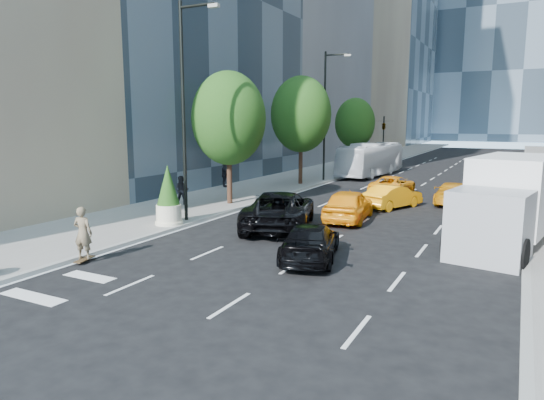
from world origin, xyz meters
The scene contains 21 objects.
ground centered at (0.00, 0.00, 0.00)m, with size 160.00×160.00×0.00m, color black.
sidewalk_left centered at (-9.00, 30.00, 0.07)m, with size 6.00×120.00×0.15m, color slate.
tower_left_end centered at (-22.00, 92.00, 30.00)m, with size 20.00×28.00×60.00m, color #28343F.
lamp_near centered at (-6.32, 4.00, 5.81)m, with size 2.13×0.22×10.00m.
lamp_far centered at (-6.32, 22.00, 5.81)m, with size 2.13×0.22×10.00m.
tree_near centered at (-7.20, 9.00, 4.97)m, with size 4.20×4.20×7.46m.
tree_mid centered at (-7.20, 19.00, 5.32)m, with size 4.50×4.50×7.99m.
tree_far centered at (-7.20, 32.00, 4.62)m, with size 3.90×3.90×6.92m.
traffic_signal centered at (-6.40, 40.00, 4.23)m, with size 2.48×0.53×5.20m.
skateboarder centered at (-5.60, -2.94, 0.92)m, with size 0.67×0.44×1.83m, color brown.
black_sedan_lincoln centered at (-2.00, 5.00, 0.85)m, with size 2.84×6.15×1.71m, color black.
black_sedan_mercedes centered at (1.20, 1.00, 0.65)m, with size 1.81×4.46×1.29m, color black.
taxi_a centered at (0.24, 8.09, 0.78)m, with size 1.84×4.59×1.56m, color orange.
taxi_b centered at (1.33, 12.55, 0.66)m, with size 1.39×3.99×1.31m, color #FF9D0D.
taxi_c centered at (0.15, 17.47, 0.63)m, with size 2.10×4.56×1.27m, color #FE9F0D.
taxi_d centered at (4.20, 15.50, 0.65)m, with size 1.82×4.48×1.30m, color orange.
city_bus centered at (-4.33, 28.03, 1.46)m, with size 2.44×10.45×2.91m, color white.
box_truck centered at (7.26, 6.25, 1.76)m, with size 3.87×7.59×3.46m.
pedestrian_a centered at (-9.22, 7.18, 0.98)m, with size 0.80×0.63×1.66m, color black.
pedestrian_b centered at (-11.20, 14.67, 1.03)m, with size 1.03×0.43×1.76m, color black.
planter_shrub centered at (-6.60, 2.84, 1.46)m, with size 1.14×1.14×2.74m.
Camera 1 is at (7.62, -14.36, 4.84)m, focal length 32.00 mm.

